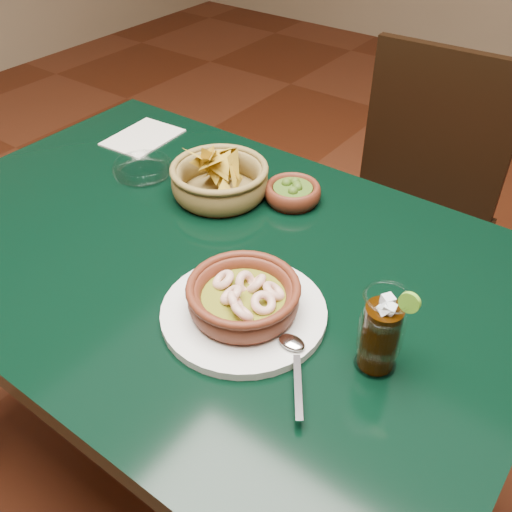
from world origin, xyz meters
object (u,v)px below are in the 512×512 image
Objects in this scene: dining_chair at (408,209)px; shrimp_plate at (244,301)px; chip_basket at (219,179)px; cola_drink at (381,332)px; dining_table at (205,288)px.

dining_chair is 0.85m from shrimp_plate.
dining_chair is 2.83× the size of shrimp_plate.
cola_drink is (0.48, -0.22, 0.03)m from chip_basket.
dining_table is 0.42m from cola_drink.
cola_drink is at bearing -25.00° from chip_basket.
cola_drink reaches higher than dining_table.
shrimp_plate is 2.10× the size of cola_drink.
shrimp_plate is 0.37m from chip_basket.
dining_table is 1.31× the size of dining_chair.
chip_basket is 0.53m from cola_drink.
cola_drink reaches higher than chip_basket.
dining_chair is at bearing 79.67° from dining_table.
chip_basket is at bearing 155.00° from cola_drink.
dining_table is at bearing -100.33° from dining_chair.
cola_drink is (0.39, -0.06, 0.17)m from dining_table.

